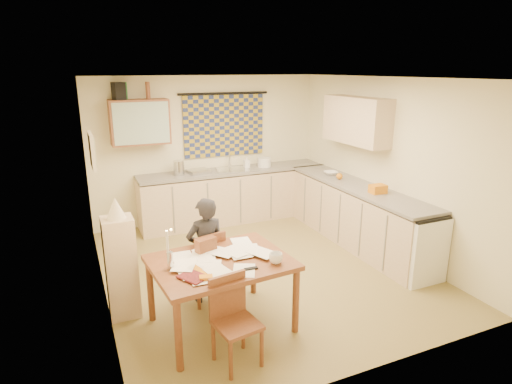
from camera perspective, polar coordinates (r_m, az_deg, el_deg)
name	(u,v)px	position (r m, az deg, el deg)	size (l,w,h in m)	color
floor	(261,269)	(5.91, 0.69, -10.17)	(4.00, 4.50, 0.02)	olive
ceiling	(262,77)	(5.29, 0.79, 15.08)	(4.00, 4.50, 0.02)	white
wall_back	(208,149)	(7.53, -6.46, 5.67)	(4.00, 0.02, 2.50)	beige
wall_front	(377,242)	(3.63, 15.79, -6.48)	(4.00, 0.02, 2.50)	beige
wall_left	(95,197)	(5.00, -20.70, -0.68)	(0.02, 4.50, 2.50)	beige
wall_right	(387,165)	(6.54, 17.01, 3.45)	(0.02, 4.50, 2.50)	beige
window_blind	(224,126)	(7.52, -4.26, 8.80)	(1.45, 0.03, 1.05)	navy
curtain_rod	(224,93)	(7.46, -4.29, 12.98)	(0.04, 0.04, 1.60)	black
wall_cabinet	(140,122)	(7.02, -15.24, 8.99)	(0.90, 0.34, 0.70)	brown
wall_cabinet_glass	(142,123)	(6.85, -15.01, 8.84)	(0.84, 0.02, 0.64)	#99B2A5
upper_cabinet_right	(356,120)	(6.75, 13.21, 9.29)	(0.34, 1.30, 0.70)	tan
framed_print	(92,150)	(5.30, -21.04, 5.19)	(0.04, 0.50, 0.40)	beige
print_canvas	(94,150)	(5.30, -20.77, 5.22)	(0.01, 0.42, 0.32)	beige
counter_back	(234,195)	(7.55, -2.93, -0.46)	(3.30, 0.62, 0.92)	tan
counter_right	(356,215)	(6.73, 13.17, -2.97)	(0.62, 2.95, 0.92)	tan
stove	(416,246)	(5.86, 20.53, -6.71)	(0.56, 0.56, 0.88)	white
sink	(233,172)	(7.43, -3.11, 2.69)	(0.55, 0.45, 0.10)	silver
tap	(229,160)	(7.56, -3.56, 4.31)	(0.03, 0.03, 0.28)	silver
dish_rack	(199,171)	(7.23, -7.67, 2.75)	(0.35, 0.30, 0.06)	silver
kettle	(179,168)	(7.12, -10.24, 3.18)	(0.18, 0.18, 0.24)	silver
mixing_bowl	(264,162)	(7.63, 1.10, 3.99)	(0.24, 0.24, 0.16)	white
soap_bottle	(247,162)	(7.54, -1.27, 4.01)	(0.09, 0.09, 0.20)	white
bowl	(331,173)	(7.17, 9.94, 2.51)	(0.24, 0.24, 0.05)	white
orange_bag	(378,189)	(6.24, 15.94, 0.39)	(0.22, 0.16, 0.12)	orange
fruit_orange	(339,176)	(6.88, 11.07, 2.07)	(0.10, 0.10, 0.10)	orange
speaker	(119,91)	(6.94, -17.86, 12.70)	(0.16, 0.20, 0.26)	black
bottle_green	(125,91)	(6.95, -17.07, 12.77)	(0.07, 0.07, 0.26)	#195926
bottle_brown	(148,90)	(7.00, -14.22, 13.00)	(0.07, 0.07, 0.26)	brown
dining_table	(221,293)	(4.55, -4.63, -13.29)	(1.44, 1.14, 0.75)	brown
chair_far	(204,278)	(5.09, -6.91, -11.37)	(0.47, 0.47, 0.86)	brown
chair_near	(236,338)	(4.11, -2.65, -18.84)	(0.43, 0.43, 0.83)	brown
person	(206,250)	(4.92, -6.69, -7.75)	(0.47, 0.33, 1.25)	black
shelf_stand	(121,268)	(4.85, -17.52, -9.61)	(0.32, 0.30, 1.13)	tan
lampshade	(116,208)	(4.61, -18.23, -2.04)	(0.20, 0.20, 0.22)	beige
letter_rack	(206,245)	(4.53, -6.70, -7.08)	(0.22, 0.10, 0.16)	brown
mug	(276,258)	(4.28, 2.67, -8.82)	(0.17, 0.17, 0.11)	white
magazine	(185,281)	(3.99, -9.38, -11.67)	(0.30, 0.32, 0.02)	maroon
book	(183,273)	(4.16, -9.65, -10.54)	(0.19, 0.26, 0.02)	orange
orange_box	(206,278)	(4.00, -6.68, -11.33)	(0.12, 0.08, 0.04)	orange
eyeglasses	(251,269)	(4.18, -0.66, -10.18)	(0.13, 0.04, 0.02)	black
candle_holder	(170,261)	(4.22, -11.38, -8.96)	(0.06, 0.06, 0.18)	silver
candle	(167,242)	(4.14, -11.74, -6.50)	(0.02, 0.02, 0.22)	white
candle_flame	(171,230)	(4.08, -11.26, -4.94)	(0.02, 0.02, 0.02)	#FFCC66
papers	(215,260)	(4.35, -5.48, -8.99)	(1.13, 0.97, 0.03)	white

